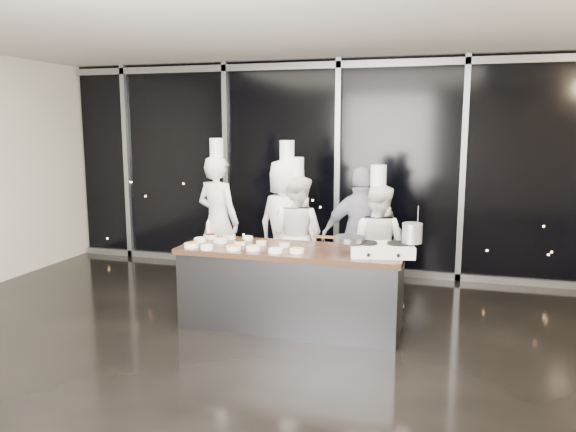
# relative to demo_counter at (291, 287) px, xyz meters

# --- Properties ---
(ground) EXTENTS (9.00, 9.00, 0.00)m
(ground) POSITION_rel_demo_counter_xyz_m (0.00, -0.90, -0.45)
(ground) COLOR black
(ground) RESTS_ON ground
(room_shell) EXTENTS (9.02, 7.02, 3.21)m
(room_shell) POSITION_rel_demo_counter_xyz_m (0.18, -0.90, 1.79)
(room_shell) COLOR beige
(room_shell) RESTS_ON ground
(window_wall) EXTENTS (8.90, 0.11, 3.20)m
(window_wall) POSITION_rel_demo_counter_xyz_m (0.00, 2.53, 1.14)
(window_wall) COLOR black
(window_wall) RESTS_ON ground
(demo_counter) EXTENTS (2.46, 0.86, 0.90)m
(demo_counter) POSITION_rel_demo_counter_xyz_m (0.00, 0.00, 0.00)
(demo_counter) COLOR #36363B
(demo_counter) RESTS_ON ground
(stove) EXTENTS (0.71, 0.51, 0.14)m
(stove) POSITION_rel_demo_counter_xyz_m (1.00, -0.07, 0.51)
(stove) COLOR silver
(stove) RESTS_ON demo_counter
(frying_pan) EXTENTS (0.58, 0.38, 0.05)m
(frying_pan) POSITION_rel_demo_counter_xyz_m (0.66, -0.13, 0.61)
(frying_pan) COLOR slate
(frying_pan) RESTS_ON stove
(stock_pot) EXTENTS (0.24, 0.24, 0.21)m
(stock_pot) POSITION_rel_demo_counter_xyz_m (1.30, -0.02, 0.69)
(stock_pot) COLOR #AEADB0
(stock_pot) RESTS_ON stove
(prep_bowls) EXTENTS (1.37, 0.74, 0.05)m
(prep_bowls) POSITION_rel_demo_counter_xyz_m (-0.61, -0.07, 0.47)
(prep_bowls) COLOR white
(prep_bowls) RESTS_ON demo_counter
(squeeze_bottle) EXTENTS (0.06, 0.06, 0.22)m
(squeeze_bottle) POSITION_rel_demo_counter_xyz_m (-1.14, 0.34, 0.55)
(squeeze_bottle) COLOR silver
(squeeze_bottle) RESTS_ON demo_counter
(chef_far_left) EXTENTS (0.76, 0.61, 2.06)m
(chef_far_left) POSITION_rel_demo_counter_xyz_m (-1.43, 1.28, 0.48)
(chef_far_left) COLOR white
(chef_far_left) RESTS_ON ground
(chef_left) EXTENTS (1.01, 0.79, 2.04)m
(chef_left) POSITION_rel_demo_counter_xyz_m (-0.41, 1.21, 0.46)
(chef_left) COLOR white
(chef_left) RESTS_ON ground
(chef_center) EXTENTS (0.90, 0.78, 1.83)m
(chef_center) POSITION_rel_demo_counter_xyz_m (-0.26, 1.15, 0.36)
(chef_center) COLOR white
(chef_center) RESTS_ON ground
(guest) EXTENTS (1.09, 0.69, 1.73)m
(guest) POSITION_rel_demo_counter_xyz_m (0.62, 1.04, 0.41)
(guest) COLOR #121633
(guest) RESTS_ON ground
(chef_right) EXTENTS (0.86, 0.74, 1.76)m
(chef_right) POSITION_rel_demo_counter_xyz_m (0.81, 0.96, 0.33)
(chef_right) COLOR white
(chef_right) RESTS_ON ground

